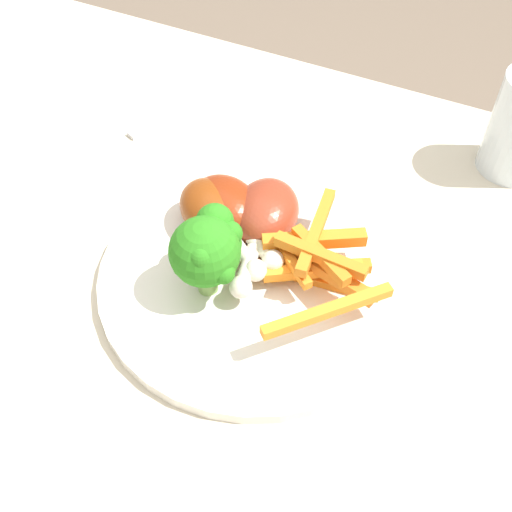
% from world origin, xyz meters
% --- Properties ---
extents(dining_table, '(1.02, 0.74, 0.70)m').
position_xyz_m(dining_table, '(0.00, 0.00, 0.59)').
color(dining_table, beige).
rests_on(dining_table, ground_plane).
extents(dinner_plate, '(0.27, 0.27, 0.01)m').
position_xyz_m(dinner_plate, '(-0.05, -0.03, 0.71)').
color(dinner_plate, white).
rests_on(dinner_plate, dining_table).
extents(broccoli_floret_front, '(0.06, 0.07, 0.08)m').
position_xyz_m(broccoli_floret_front, '(-0.02, -0.01, 0.76)').
color(broccoli_floret_front, '#82AE59').
rests_on(broccoli_floret_front, dinner_plate).
extents(carrot_fries_pile, '(0.13, 0.16, 0.04)m').
position_xyz_m(carrot_fries_pile, '(-0.10, -0.05, 0.74)').
color(carrot_fries_pile, orange).
rests_on(carrot_fries_pile, dinner_plate).
extents(chicken_drumstick_near, '(0.12, 0.10, 0.04)m').
position_xyz_m(chicken_drumstick_near, '(0.00, -0.06, 0.74)').
color(chicken_drumstick_near, '#592009').
rests_on(chicken_drumstick_near, dinner_plate).
extents(chicken_drumstick_far, '(0.13, 0.09, 0.04)m').
position_xyz_m(chicken_drumstick_far, '(-0.00, -0.07, 0.74)').
color(chicken_drumstick_far, '#5A1909').
rests_on(chicken_drumstick_far, dinner_plate).
extents(chicken_drumstick_extra, '(0.07, 0.14, 0.04)m').
position_xyz_m(chicken_drumstick_extra, '(-0.04, -0.08, 0.74)').
color(chicken_drumstick_extra, '#601E11').
rests_on(chicken_drumstick_extra, dinner_plate).
extents(fork, '(0.08, 0.18, 0.00)m').
position_xyz_m(fork, '(0.13, -0.24, 0.70)').
color(fork, silver).
rests_on(fork, dining_table).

